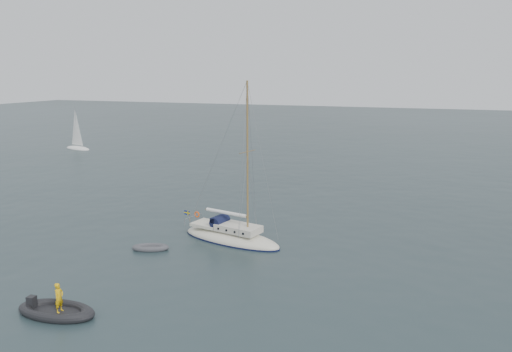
% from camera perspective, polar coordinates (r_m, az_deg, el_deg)
% --- Properties ---
extents(ground, '(300.00, 300.00, 0.00)m').
position_cam_1_polar(ground, '(33.41, 0.86, -9.29)').
color(ground, black).
rests_on(ground, ground).
extents(sailboat, '(8.43, 2.53, 12.01)m').
position_cam_1_polar(sailboat, '(36.32, -2.84, -6.04)').
color(sailboat, beige).
rests_on(sailboat, ground).
extents(dinghy, '(2.54, 1.15, 0.36)m').
position_cam_1_polar(dinghy, '(35.47, -11.96, -8.01)').
color(dinghy, '#45454A').
rests_on(dinghy, ground).
extents(rib, '(4.27, 1.94, 1.76)m').
position_cam_1_polar(rib, '(27.89, -21.88, -14.02)').
color(rib, black).
rests_on(rib, ground).
extents(distant_yacht_a, '(5.39, 2.87, 7.14)m').
position_cam_1_polar(distant_yacht_a, '(84.23, -19.85, 4.97)').
color(distant_yacht_a, white).
rests_on(distant_yacht_a, ground).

